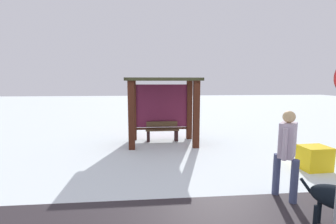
{
  "coord_description": "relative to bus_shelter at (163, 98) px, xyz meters",
  "views": [
    {
      "loc": [
        -0.59,
        -8.57,
        2.32
      ],
      "look_at": [
        0.17,
        -0.2,
        1.22
      ],
      "focal_mm": 24.96,
      "sensor_mm": 36.0,
      "label": 1
    }
  ],
  "objects": [
    {
      "name": "grit_bin",
      "position": [
        3.81,
        -3.15,
        -1.39
      ],
      "size": [
        0.73,
        0.6,
        0.63
      ],
      "primitive_type": "cube",
      "rotation": [
        0.0,
        0.0,
        0.05
      ],
      "color": "yellow",
      "rests_on": "ground"
    },
    {
      "name": "bench_left_inside",
      "position": [
        0.0,
        0.23,
        -1.35
      ],
      "size": [
        1.3,
        0.38,
        0.75
      ],
      "color": "brown",
      "rests_on": "ground"
    },
    {
      "name": "bus_shelter",
      "position": [
        0.0,
        0.0,
        0.0
      ],
      "size": [
        2.65,
        1.75,
        2.45
      ],
      "color": "#421E12",
      "rests_on": "ground"
    },
    {
      "name": "person_walking",
      "position": [
        2.12,
        -4.55,
        -0.68
      ],
      "size": [
        0.46,
        0.56,
        1.76
      ],
      "color": "#B9A9BB",
      "rests_on": "ground"
    },
    {
      "name": "ground_plane",
      "position": [
        0.0,
        -0.16,
        -1.71
      ],
      "size": [
        60.0,
        60.0,
        0.0
      ],
      "primitive_type": "plane",
      "color": "white"
    }
  ]
}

